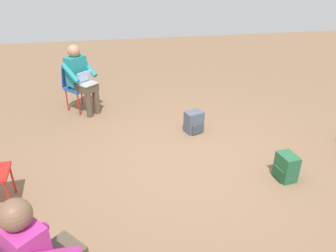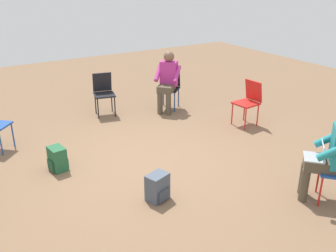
{
  "view_description": "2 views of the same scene",
  "coord_description": "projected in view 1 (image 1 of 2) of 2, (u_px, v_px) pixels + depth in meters",
  "views": [
    {
      "loc": [
        -0.97,
        -3.7,
        2.62
      ],
      "look_at": [
        -0.27,
        0.16,
        0.56
      ],
      "focal_mm": 35.0,
      "sensor_mm": 36.0,
      "label": 1
    },
    {
      "loc": [
        2.37,
        4.52,
        2.75
      ],
      "look_at": [
        -0.23,
        0.32,
        0.69
      ],
      "focal_mm": 40.0,
      "sensor_mm": 36.0,
      "label": 2
    }
  ],
  "objects": [
    {
      "name": "backpack_by_empty_chair",
      "position": [
        194.0,
        123.0,
        5.38
      ],
      "size": [
        0.33,
        0.3,
        0.36
      ],
      "rotation": [
        0.0,
        0.0,
        3.46
      ],
      "color": "#475160",
      "rests_on": "ground"
    },
    {
      "name": "chair_northwest",
      "position": [
        76.0,
        84.0,
        6.02
      ],
      "size": [
        0.58,
        0.59,
        0.85
      ],
      "rotation": [
        0.0,
        0.0,
        -2.41
      ],
      "color": "#1E4799",
      "rests_on": "ground"
    },
    {
      "name": "ground_plane",
      "position": [
        189.0,
        165.0,
        4.59
      ],
      "size": [
        15.73,
        15.73,
        0.0
      ],
      "primitive_type": "plane",
      "color": "brown"
    },
    {
      "name": "backpack_near_laptop_user",
      "position": [
        286.0,
        168.0,
        4.25
      ],
      "size": [
        0.27,
        0.3,
        0.36
      ],
      "rotation": [
        0.0,
        0.0,
        1.7
      ],
      "color": "#235B38",
      "rests_on": "ground"
    },
    {
      "name": "person_with_laptop",
      "position": [
        80.0,
        76.0,
        5.84
      ],
      "size": [
        0.63,
        0.64,
        1.24
      ],
      "rotation": [
        0.0,
        0.0,
        -2.41
      ],
      "color": "#4C4233",
      "rests_on": "ground"
    }
  ]
}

